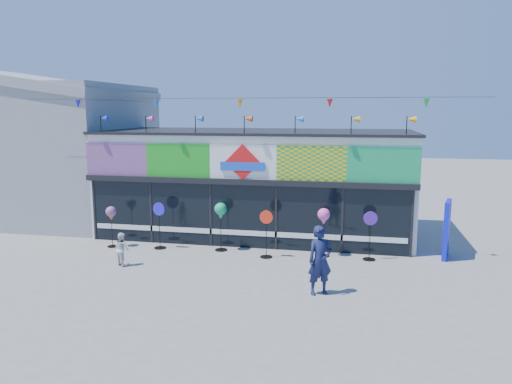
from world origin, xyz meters
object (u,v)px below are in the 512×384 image
(adult_man, at_px, (320,260))
(spinner_0, at_px, (111,215))
(spinner_3, at_px, (266,233))
(child, at_px, (122,249))
(blue_sign, at_px, (447,229))
(spinner_1, at_px, (159,224))
(spinner_4, at_px, (324,218))
(spinner_5, at_px, (370,234))
(spinner_2, at_px, (221,212))

(adult_man, bearing_deg, spinner_0, 130.57)
(spinner_3, xyz_separation_m, child, (-4.35, -1.77, -0.32))
(blue_sign, bearing_deg, adult_man, -118.85)
(spinner_1, distance_m, spinner_3, 3.95)
(spinner_4, relative_size, spinner_5, 1.02)
(spinner_4, bearing_deg, spinner_5, -3.83)
(blue_sign, xyz_separation_m, spinner_3, (-5.90, -1.14, -0.13))
(spinner_1, bearing_deg, child, -101.35)
(spinner_4, relative_size, adult_man, 0.89)
(child, bearing_deg, spinner_5, -132.54)
(spinner_5, bearing_deg, blue_sign, 16.34)
(blue_sign, height_order, child, blue_sign)
(spinner_0, relative_size, spinner_1, 0.89)
(spinner_1, height_order, spinner_4, spinner_1)
(spinner_0, xyz_separation_m, child, (1.35, -1.95, -0.66))
(spinner_3, distance_m, spinner_5, 3.42)
(blue_sign, xyz_separation_m, adult_man, (-3.87, -4.18, -0.04))
(spinner_1, relative_size, child, 1.57)
(spinner_1, bearing_deg, spinner_3, -4.78)
(spinner_3, distance_m, child, 4.71)
(adult_man, bearing_deg, spinner_4, 65.72)
(spinner_1, distance_m, spinner_5, 7.33)
(spinner_0, height_order, child, spinner_0)
(spinner_0, bearing_deg, blue_sign, 4.73)
(spinner_4, bearing_deg, spinner_2, 179.91)
(spinner_3, height_order, spinner_5, spinner_5)
(spinner_3, xyz_separation_m, adult_man, (2.02, -3.04, 0.09))
(spinner_0, distance_m, spinner_1, 1.81)
(adult_man, xyz_separation_m, child, (-6.38, 1.27, -0.41))
(spinner_5, relative_size, child, 1.53)
(spinner_5, bearing_deg, spinner_2, 178.79)
(spinner_1, xyz_separation_m, adult_man, (5.95, -3.37, 0.05))
(blue_sign, distance_m, spinner_4, 4.09)
(spinner_4, bearing_deg, spinner_3, -164.77)
(spinner_4, distance_m, spinner_5, 1.60)
(blue_sign, distance_m, child, 10.66)
(spinner_4, xyz_separation_m, adult_man, (0.16, -3.55, -0.39))
(blue_sign, bearing_deg, spinner_3, -155.10)
(blue_sign, height_order, spinner_4, blue_sign)
(spinner_0, relative_size, spinner_2, 0.87)
(spinner_3, bearing_deg, adult_man, -56.40)
(blue_sign, height_order, spinner_2, blue_sign)
(spinner_0, distance_m, spinner_2, 4.01)
(spinner_5, relative_size, adult_man, 0.87)
(spinner_2, distance_m, spinner_4, 3.58)
(child, bearing_deg, spinner_2, -107.33)
(spinner_3, xyz_separation_m, spinner_5, (3.39, 0.41, 0.01))
(spinner_1, xyz_separation_m, child, (-0.42, -2.10, -0.35))
(spinner_1, distance_m, spinner_4, 5.82)
(spinner_2, height_order, child, spinner_2)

